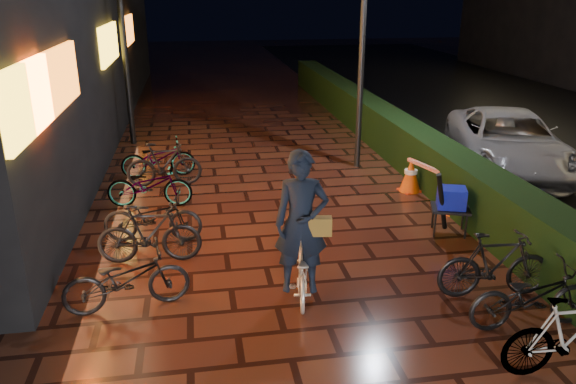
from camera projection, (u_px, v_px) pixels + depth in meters
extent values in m
plane|color=#381911|center=(329.00, 327.00, 6.81)|extent=(80.00, 80.00, 0.00)
cube|color=black|center=(382.00, 126.00, 14.57)|extent=(0.70, 20.00, 1.00)
imported|color=#9D9DA2|center=(508.00, 142.00, 12.48)|extent=(3.44, 5.13, 1.31)
cube|color=yellow|center=(28.00, 100.00, 6.77)|extent=(0.08, 2.00, 0.90)
cube|color=orange|center=(55.00, 81.00, 8.16)|extent=(0.08, 3.00, 0.90)
cube|color=yellow|center=(109.00, 44.00, 13.73)|extent=(0.08, 2.80, 0.90)
cube|color=orange|center=(129.00, 30.00, 18.36)|extent=(0.08, 2.20, 0.90)
cylinder|color=black|center=(361.00, 60.00, 12.16)|extent=(0.16, 0.16, 4.81)
cylinder|color=black|center=(123.00, 36.00, 13.94)|extent=(0.18, 0.18, 5.52)
imported|color=silver|center=(301.00, 268.00, 7.45)|extent=(0.71, 1.47, 0.74)
imported|color=black|center=(301.00, 223.00, 7.11)|extent=(0.75, 0.56, 1.89)
cube|color=brown|center=(319.00, 226.00, 7.10)|extent=(0.35, 0.19, 0.24)
cone|color=#FF340D|center=(453.00, 195.00, 10.19)|extent=(0.43, 0.43, 0.68)
cone|color=#E7500C|center=(411.00, 175.00, 11.27)|extent=(0.43, 0.43, 0.68)
cube|color=#DD550B|center=(451.00, 211.00, 10.30)|extent=(0.46, 0.46, 0.03)
cube|color=red|center=(409.00, 190.00, 11.38)|extent=(0.46, 0.46, 0.03)
cube|color=red|center=(432.00, 169.00, 10.63)|extent=(0.46, 1.43, 0.07)
cube|color=black|center=(450.00, 208.00, 9.28)|extent=(0.74, 0.67, 0.04)
cylinder|color=black|center=(435.00, 225.00, 9.21)|extent=(0.04, 0.04, 0.42)
cylinder|color=black|center=(466.00, 227.00, 9.13)|extent=(0.04, 0.04, 0.42)
cylinder|color=black|center=(433.00, 216.00, 9.58)|extent=(0.04, 0.04, 0.42)
cylinder|color=black|center=(463.00, 218.00, 9.50)|extent=(0.04, 0.04, 0.42)
cube|color=#0D16B1|center=(452.00, 198.00, 9.21)|extent=(0.55, 0.50, 0.34)
cylinder|color=black|center=(442.00, 202.00, 9.09)|extent=(0.41, 0.35, 1.08)
imported|color=black|center=(158.00, 158.00, 12.13)|extent=(1.61, 0.66, 0.83)
imported|color=black|center=(153.00, 217.00, 9.01)|extent=(1.64, 0.76, 0.83)
imported|color=black|center=(149.00, 234.00, 8.29)|extent=(1.56, 0.54, 0.92)
imported|color=black|center=(150.00, 185.00, 10.46)|extent=(1.63, 0.73, 0.83)
imported|color=black|center=(126.00, 279.00, 7.09)|extent=(1.65, 0.79, 0.83)
imported|color=black|center=(164.00, 164.00, 11.55)|extent=(1.54, 0.48, 0.92)
imported|color=black|center=(572.00, 335.00, 5.86)|extent=(1.55, 0.49, 0.92)
imported|color=black|center=(495.00, 265.00, 7.35)|extent=(1.56, 0.56, 0.92)
imported|color=black|center=(532.00, 296.00, 6.69)|extent=(1.59, 0.57, 0.83)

